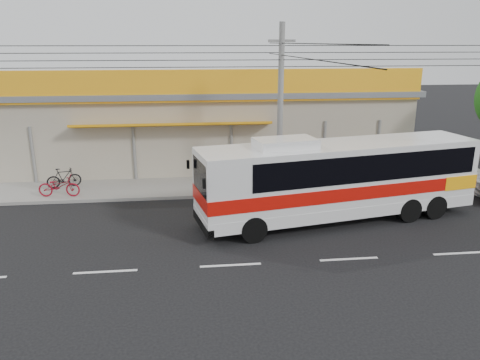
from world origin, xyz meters
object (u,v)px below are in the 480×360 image
object	(u,v)px
motorbike_red	(59,186)
utility_pole	(282,55)
motorbike_dark	(64,178)
coach_bus	(343,175)

from	to	relation	value
motorbike_red	utility_pole	world-z (taller)	utility_pole
motorbike_dark	coach_bus	bearing A→B (deg)	-131.13
coach_bus	motorbike_dark	distance (m)	13.41
coach_bus	utility_pole	xyz separation A→B (m)	(-2.02, 3.08, 4.57)
motorbike_red	utility_pole	bearing A→B (deg)	-89.55
motorbike_red	utility_pole	xyz separation A→B (m)	(10.09, -0.82, 5.82)
motorbike_red	utility_pole	distance (m)	11.68
coach_bus	motorbike_red	xyz separation A→B (m)	(-12.11, 3.90, -1.24)
motorbike_dark	utility_pole	world-z (taller)	utility_pole
coach_bus	utility_pole	bearing A→B (deg)	112.12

